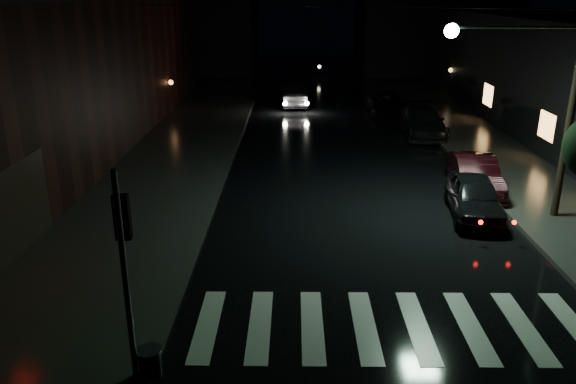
{
  "coord_description": "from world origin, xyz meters",
  "views": [
    {
      "loc": [
        0.76,
        -10.56,
        7.18
      ],
      "look_at": [
        0.6,
        5.12,
        1.6
      ],
      "focal_mm": 35.0,
      "sensor_mm": 36.0,
      "label": 1
    }
  ],
  "objects_px": {
    "parked_car_a": "(474,196)",
    "oncoming_car": "(294,95)",
    "parked_car_b": "(474,175)",
    "parked_car_d": "(387,103)",
    "parked_car_c": "(423,122)"
  },
  "relations": [
    {
      "from": "parked_car_a",
      "to": "oncoming_car",
      "type": "relative_size",
      "value": 0.9
    },
    {
      "from": "parked_car_c",
      "to": "parked_car_d",
      "type": "bearing_deg",
      "value": 102.41
    },
    {
      "from": "parked_car_b",
      "to": "oncoming_car",
      "type": "height_order",
      "value": "oncoming_car"
    },
    {
      "from": "parked_car_a",
      "to": "parked_car_c",
      "type": "height_order",
      "value": "parked_car_c"
    },
    {
      "from": "parked_car_a",
      "to": "parked_car_b",
      "type": "relative_size",
      "value": 0.95
    },
    {
      "from": "parked_car_b",
      "to": "parked_car_a",
      "type": "bearing_deg",
      "value": -101.91
    },
    {
      "from": "parked_car_c",
      "to": "oncoming_car",
      "type": "bearing_deg",
      "value": 132.18
    },
    {
      "from": "parked_car_c",
      "to": "parked_car_a",
      "type": "bearing_deg",
      "value": -91.54
    },
    {
      "from": "parked_car_a",
      "to": "parked_car_c",
      "type": "relative_size",
      "value": 0.8
    },
    {
      "from": "parked_car_b",
      "to": "oncoming_car",
      "type": "bearing_deg",
      "value": 116.74
    },
    {
      "from": "parked_car_d",
      "to": "parked_car_a",
      "type": "bearing_deg",
      "value": -88.67
    },
    {
      "from": "parked_car_a",
      "to": "oncoming_car",
      "type": "xyz_separation_m",
      "value": [
        -6.13,
        19.61,
        0.05
      ]
    },
    {
      "from": "parked_car_a",
      "to": "parked_car_c",
      "type": "xyz_separation_m",
      "value": [
        0.73,
        11.47,
        0.05
      ]
    },
    {
      "from": "parked_car_c",
      "to": "oncoming_car",
      "type": "relative_size",
      "value": 1.12
    },
    {
      "from": "parked_car_a",
      "to": "oncoming_car",
      "type": "height_order",
      "value": "oncoming_car"
    }
  ]
}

